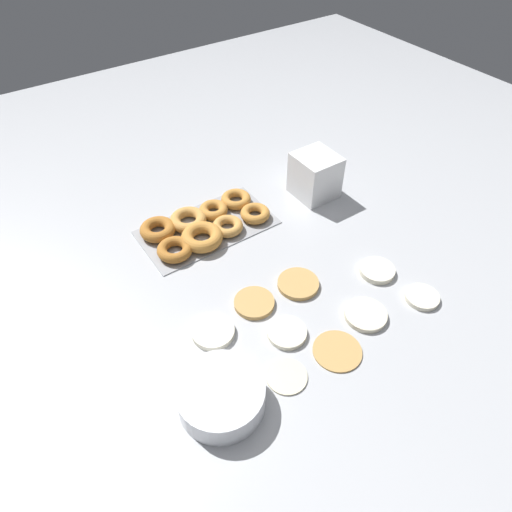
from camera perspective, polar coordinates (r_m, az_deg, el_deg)
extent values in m
plane|color=#B2B5BA|center=(1.15, 3.39, -3.22)|extent=(3.00, 3.00, 0.00)
cylinder|color=beige|center=(1.11, 13.53, -7.15)|extent=(0.10, 0.10, 0.01)
cylinder|color=silver|center=(1.05, -5.39, -9.38)|extent=(0.10, 0.10, 0.01)
cylinder|color=tan|center=(1.14, 5.29, -3.48)|extent=(0.10, 0.10, 0.01)
cylinder|color=silver|center=(1.21, 14.89, -1.75)|extent=(0.09, 0.09, 0.02)
cylinder|color=beige|center=(0.99, 3.86, -14.71)|extent=(0.09, 0.09, 0.01)
cylinder|color=silver|center=(1.05, 3.88, -9.52)|extent=(0.09, 0.09, 0.01)
cylinder|color=tan|center=(1.10, -0.23, -5.87)|extent=(0.10, 0.10, 0.01)
cylinder|color=tan|center=(1.04, 10.14, -11.54)|extent=(0.11, 0.11, 0.01)
cylinder|color=silver|center=(1.18, 20.03, -4.85)|extent=(0.08, 0.08, 0.01)
cube|color=#93969B|center=(1.30, -6.10, 3.64)|extent=(0.38, 0.20, 0.01)
torus|color=#C68438|center=(1.37, -2.52, 7.12)|extent=(0.09, 0.09, 0.03)
torus|color=#C68438|center=(1.34, -5.34, 5.76)|extent=(0.08, 0.08, 0.03)
torus|color=#D19347|center=(1.31, -8.47, 4.49)|extent=(0.10, 0.10, 0.03)
torus|color=#AD6B28|center=(1.29, -12.18, 3.27)|extent=(0.10, 0.10, 0.03)
torus|color=#C68438|center=(1.32, -0.11, 5.34)|extent=(0.09, 0.09, 0.03)
torus|color=#D19347|center=(1.28, -3.56, 3.74)|extent=(0.09, 0.09, 0.03)
torus|color=#C68438|center=(1.24, -6.76, 2.37)|extent=(0.11, 0.11, 0.03)
torus|color=#AD6B28|center=(1.22, -10.12, 0.80)|extent=(0.09, 0.09, 0.03)
cylinder|color=white|center=(0.94, -4.41, -17.04)|extent=(0.18, 0.18, 0.06)
cube|color=white|center=(1.43, 7.18, 8.18)|extent=(0.12, 0.12, 0.03)
cube|color=white|center=(1.41, 7.28, 9.06)|extent=(0.12, 0.12, 0.03)
cube|color=white|center=(1.40, 7.38, 9.95)|extent=(0.12, 0.12, 0.03)
cube|color=white|center=(1.38, 7.48, 10.86)|extent=(0.12, 0.12, 0.03)
cube|color=white|center=(1.37, 7.59, 11.79)|extent=(0.12, 0.12, 0.03)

